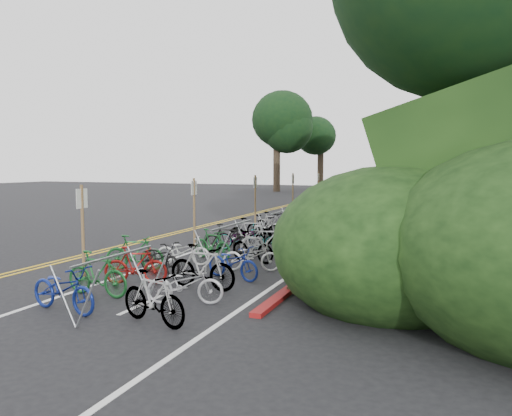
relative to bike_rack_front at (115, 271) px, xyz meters
The scene contains 10 objects.
ground 3.92m from the bike_rack_front, 138.40° to the left, with size 120.00×120.00×0.00m, color black.
road_markings 12.87m from the bike_rack_front, 100.04° to the left, with size 7.47×80.00×0.01m.
red_curb 14.84m from the bike_rack_front, 78.99° to the left, with size 0.25×28.00×0.10m, color maroon.
tree_cluster 27.35m from the bike_rack_front, 74.35° to the left, with size 31.66×53.39×16.97m.
bike_rack_front is the anchor object (origin of this frame).
bike_racks_rest 15.55m from the bike_rack_front, 89.52° to the left, with size 1.14×23.00×1.17m.
signpost_near 3.20m from the bike_rack_front, 141.73° to the left, with size 0.08×0.40×2.46m.
signposts_rest 16.71m from the bike_rack_front, 97.81° to the left, with size 0.08×18.40×2.50m.
bike_front 3.91m from the bike_rack_front, 119.52° to the left, with size 1.69×0.48×1.01m, color #144C1E.
bike_valet 5.21m from the bike_rack_front, 89.12° to the left, with size 3.41×13.47×1.08m.
Camera 1 is at (9.16, -10.79, 2.97)m, focal length 35.00 mm.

